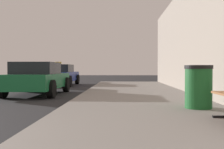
% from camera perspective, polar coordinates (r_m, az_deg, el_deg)
% --- Properties ---
extents(trash_bin, '(0.61, 0.61, 0.95)m').
position_cam_1_polar(trash_bin, '(6.42, 17.34, -2.37)').
color(trash_bin, '#195926').
rests_on(trash_bin, sidewalk).
extents(car_green, '(1.94, 4.03, 1.27)m').
position_cam_1_polar(car_green, '(11.24, -15.03, -0.76)').
color(car_green, '#196638').
rests_on(car_green, ground_plane).
extents(car_blue, '(2.00, 4.32, 1.43)m').
position_cam_1_polar(car_blue, '(17.18, -10.85, -0.06)').
color(car_blue, '#233899').
rests_on(car_blue, ground_plane).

